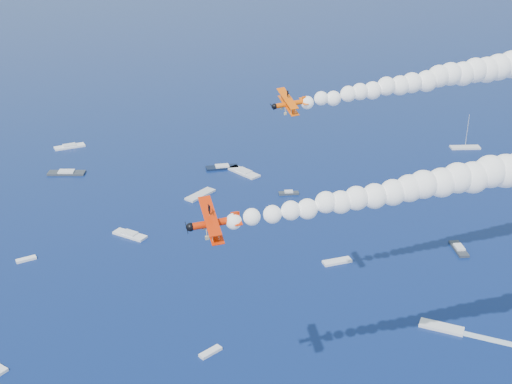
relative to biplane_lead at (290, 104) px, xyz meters
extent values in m
cube|color=white|center=(41.82, 8.72, -60.81)|extent=(10.00, 8.93, 0.70)
cube|color=white|center=(29.44, 43.74, -60.81)|extent=(8.23, 3.03, 0.70)
cube|color=white|center=(-39.01, 155.16, -60.81)|extent=(12.16, 5.77, 0.70)
cube|color=#313842|center=(30.57, 90.19, -60.81)|extent=(7.00, 3.38, 0.70)
cube|color=silver|center=(110.73, 112.47, -60.81)|extent=(12.07, 6.14, 0.70)
cube|color=silver|center=(20.55, 111.70, -60.81)|extent=(10.01, 13.88, 0.70)
cube|color=white|center=(-53.31, 68.08, -60.81)|extent=(5.69, 3.06, 0.70)
cube|color=silver|center=(1.70, 97.01, -60.81)|extent=(11.48, 9.93, 0.70)
cube|color=#2F353F|center=(65.56, 40.93, -60.81)|extent=(4.48, 9.44, 0.70)
cube|color=#303640|center=(-40.89, 128.17, -60.81)|extent=(13.78, 7.62, 0.70)
cube|color=black|center=(14.11, 118.19, -60.81)|extent=(11.98, 4.56, 0.70)
cube|color=white|center=(-12.62, 14.24, -60.81)|extent=(5.73, 4.12, 0.70)
cube|color=white|center=(-24.00, 74.76, -60.81)|extent=(9.88, 9.97, 0.70)
camera|label=1|loc=(-36.16, -107.86, 35.40)|focal=48.08mm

